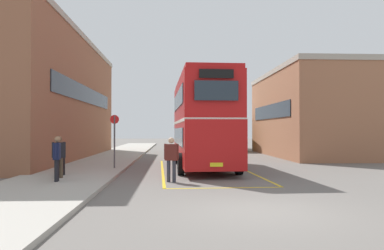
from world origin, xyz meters
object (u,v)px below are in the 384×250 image
Objects in this scene: bus_stop_sign at (114,136)px; pedestrian_boarding at (171,156)px; double_decker_bus at (202,121)px; single_deck_bus at (227,134)px; litter_bin at (60,164)px; pedestrian_waiting_far at (57,156)px; pedestrian_waiting_near at (59,154)px.

pedestrian_boarding is at bearing -56.36° from bus_stop_sign.
double_decker_bus reaches higher than single_deck_bus.
litter_bin is 3.59m from bus_stop_sign.
double_decker_bus reaches higher than bus_stop_sign.
pedestrian_waiting_far is 1.84× the size of litter_bin.
bus_stop_sign is at bearing -166.63° from double_decker_bus.
single_deck_bus is 5.54× the size of pedestrian_waiting_far.
pedestrian_waiting_far is at bearing -105.51° from bus_stop_sign.
pedestrian_waiting_far is (-9.81, -24.46, -0.56)m from single_deck_bus.
pedestrian_waiting_near reaches higher than litter_bin.
pedestrian_waiting_far is (-4.18, -0.59, 0.08)m from pedestrian_boarding.
double_decker_bus is 7.93m from pedestrian_waiting_near.
pedestrian_waiting_near is at bearing -113.06° from single_deck_bus.
pedestrian_waiting_far is 2.08m from litter_bin.
double_decker_bus is at bearing -102.20° from single_deck_bus.
pedestrian_waiting_far is 0.62× the size of bus_stop_sign.
double_decker_bus is at bearing 73.08° from pedestrian_boarding.
pedestrian_waiting_far is at bearing -77.38° from pedestrian_waiting_near.
litter_bin is (-0.47, 1.97, -0.49)m from pedestrian_waiting_far.
pedestrian_boarding is 5.17m from bus_stop_sign.
double_decker_bus reaches higher than pedestrian_waiting_far.
pedestrian_waiting_far reaches higher than pedestrian_waiting_near.
pedestrian_waiting_far is at bearing -134.45° from double_decker_bus.
single_deck_bus is at bearing 77.80° from double_decker_bus.
pedestrian_boarding is at bearing -4.37° from pedestrian_waiting_near.
litter_bin is (-10.28, -22.49, -1.05)m from single_deck_bus.
litter_bin is at bearing 103.48° from pedestrian_waiting_far.
litter_bin is at bearing -122.23° from bus_stop_sign.
pedestrian_waiting_near is at bearing -111.61° from bus_stop_sign.
double_decker_bus is 8.40m from pedestrian_waiting_far.
pedestrian_waiting_near is 1.18m from litter_bin.
double_decker_bus is 6.08× the size of pedestrian_waiting_near.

